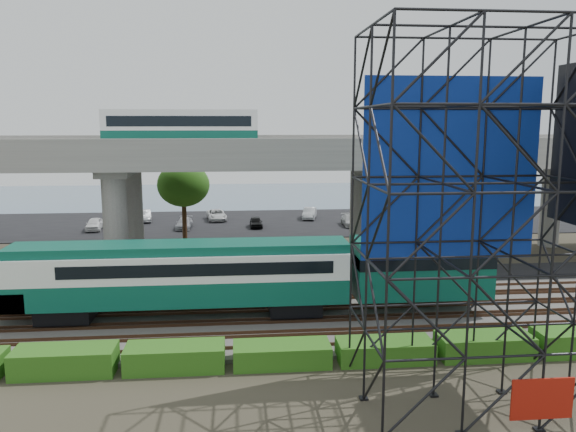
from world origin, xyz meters
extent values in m
plane|color=#474233|center=(0.00, 0.00, 0.00)|extent=(140.00, 140.00, 0.00)
cube|color=slate|center=(0.00, 2.00, 0.10)|extent=(90.00, 12.00, 0.20)
cube|color=black|center=(0.00, 10.50, 0.04)|extent=(90.00, 5.00, 0.08)
cube|color=black|center=(0.00, 34.00, 0.04)|extent=(90.00, 18.00, 0.08)
cube|color=slate|center=(0.00, 56.00, 0.01)|extent=(140.00, 40.00, 0.03)
cube|color=#472D1E|center=(0.00, -2.72, 0.28)|extent=(90.00, 0.08, 0.16)
cube|color=#472D1E|center=(0.00, -1.28, 0.28)|extent=(90.00, 0.08, 0.16)
cube|color=#472D1E|center=(0.00, -0.72, 0.28)|extent=(90.00, 0.08, 0.16)
cube|color=#472D1E|center=(0.00, 0.72, 0.28)|extent=(90.00, 0.08, 0.16)
cube|color=#472D1E|center=(0.00, 1.28, 0.28)|extent=(90.00, 0.08, 0.16)
cube|color=#472D1E|center=(0.00, 2.72, 0.28)|extent=(90.00, 0.08, 0.16)
cube|color=#472D1E|center=(0.00, 3.28, 0.28)|extent=(90.00, 0.08, 0.16)
cube|color=#472D1E|center=(0.00, 4.72, 0.28)|extent=(90.00, 0.08, 0.16)
cube|color=#472D1E|center=(0.00, 5.28, 0.28)|extent=(90.00, 0.08, 0.16)
cube|color=#472D1E|center=(0.00, 6.72, 0.28)|extent=(90.00, 0.08, 0.16)
cube|color=black|center=(-10.72, 2.00, 0.81)|extent=(3.00, 2.20, 0.90)
cube|color=black|center=(2.28, 2.00, 0.81)|extent=(3.00, 2.20, 0.90)
cube|color=#0B5140|center=(-4.22, 2.00, 1.96)|extent=(19.00, 3.00, 1.40)
cube|color=white|center=(-4.22, 2.00, 3.41)|extent=(19.00, 3.00, 1.50)
cube|color=#0B5140|center=(-4.22, 2.00, 4.41)|extent=(19.00, 2.60, 0.50)
cube|color=black|center=(-3.22, 2.00, 3.46)|extent=(15.00, 3.06, 0.70)
ellipsoid|color=white|center=(-13.72, 2.00, 2.86)|extent=(3.60, 3.00, 3.20)
cube|color=#0B5140|center=(-13.72, 2.00, 1.81)|extent=(2.60, 3.00, 1.10)
cube|color=#0B5140|center=(9.78, 2.00, 2.96)|extent=(8.00, 3.00, 3.40)
cube|color=#9E9B93|center=(0.00, 16.00, 8.60)|extent=(80.00, 12.00, 1.20)
cube|color=#9E9B93|center=(0.00, 10.25, 9.75)|extent=(80.00, 0.50, 1.10)
cube|color=#9E9B93|center=(0.00, 21.75, 9.75)|extent=(80.00, 0.50, 1.10)
cylinder|color=#9E9B93|center=(-10.00, 12.50, 4.00)|extent=(1.80, 1.80, 8.00)
cylinder|color=#9E9B93|center=(-10.00, 19.50, 4.00)|extent=(1.80, 1.80, 8.00)
cube|color=#9E9B93|center=(-10.00, 16.00, 7.70)|extent=(2.40, 9.00, 0.60)
cylinder|color=#9E9B93|center=(10.00, 12.50, 4.00)|extent=(1.80, 1.80, 8.00)
cylinder|color=#9E9B93|center=(10.00, 19.50, 4.00)|extent=(1.80, 1.80, 8.00)
cube|color=#9E9B93|center=(10.00, 16.00, 7.70)|extent=(2.40, 9.00, 0.60)
cylinder|color=#9E9B93|center=(28.00, 19.50, 4.00)|extent=(1.80, 1.80, 8.00)
cube|color=black|center=(-5.29, 16.00, 9.55)|extent=(12.00, 2.50, 0.70)
cube|color=#0B5140|center=(-5.29, 16.00, 10.35)|extent=(12.00, 2.50, 0.90)
cube|color=white|center=(-5.29, 16.00, 11.45)|extent=(12.00, 2.50, 1.30)
cube|color=black|center=(-5.29, 16.00, 11.50)|extent=(11.00, 2.56, 0.80)
cube|color=white|center=(-5.29, 16.00, 12.25)|extent=(12.00, 2.40, 0.30)
cube|color=navy|center=(8.62, -4.95, 9.30)|extent=(8.10, 0.08, 8.25)
cube|color=#A0170B|center=(10.12, -11.05, 1.30)|extent=(2.40, 0.08, 1.60)
cube|color=black|center=(8.62, -8.00, 0.04)|extent=(9.36, 6.36, 0.08)
cube|color=#2C5F15|center=(-9.00, -4.30, 0.60)|extent=(4.60, 1.80, 1.20)
cube|color=#2C5F15|center=(-4.00, -4.30, 0.58)|extent=(4.60, 1.80, 1.15)
cube|color=#2C5F15|center=(1.00, -4.30, 0.52)|extent=(4.60, 1.80, 1.03)
cube|color=#2C5F15|center=(6.00, -4.30, 0.51)|extent=(4.60, 1.80, 1.01)
cube|color=#2C5F15|center=(11.00, -4.30, 0.56)|extent=(4.60, 1.80, 1.12)
cylinder|color=#382314|center=(14.00, 12.50, 2.40)|extent=(0.44, 0.44, 4.80)
ellipsoid|color=#2C5F15|center=(14.00, 12.50, 5.60)|extent=(4.94, 4.94, 4.18)
cylinder|color=#382314|center=(-6.00, 24.00, 2.40)|extent=(0.44, 0.44, 4.80)
ellipsoid|color=#2C5F15|center=(-6.00, 24.00, 5.60)|extent=(4.94, 4.94, 4.18)
imported|color=black|center=(-9.99, 10.52, 0.71)|extent=(4.88, 2.98, 1.26)
imported|color=white|center=(-16.14, 31.00, 0.72)|extent=(1.80, 3.88, 1.28)
imported|color=#9A9DA1|center=(-11.67, 36.00, 0.74)|extent=(2.11, 4.17, 1.31)
imported|color=#9FA0A7|center=(-6.67, 31.00, 0.65)|extent=(1.68, 3.97, 1.14)
imported|color=silver|center=(-3.36, 36.00, 0.70)|extent=(2.64, 4.68, 1.23)
imported|color=black|center=(1.07, 31.00, 0.64)|extent=(1.40, 3.33, 1.13)
imported|color=#B0B4B8|center=(7.65, 36.00, 0.74)|extent=(2.24, 4.19, 1.31)
imported|color=beige|center=(11.54, 31.00, 0.66)|extent=(1.66, 4.04, 1.17)
imported|color=#96979D|center=(15.07, 36.00, 0.64)|extent=(1.90, 4.07, 1.13)
camera|label=1|loc=(-1.05, -29.44, 11.39)|focal=35.00mm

